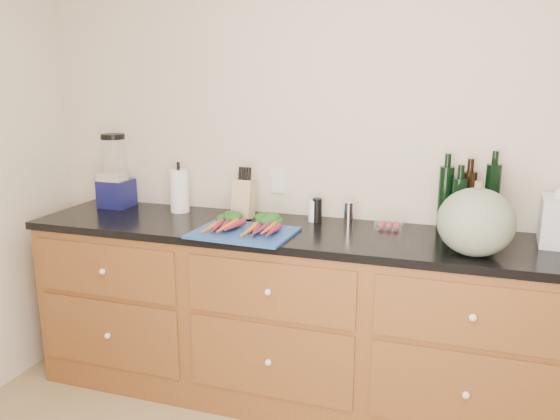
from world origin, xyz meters
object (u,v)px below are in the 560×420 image
(carrots, at_px, (247,225))
(squash, at_px, (476,222))
(cutting_board, at_px, (244,233))
(paper_towel, at_px, (179,191))
(knife_block, at_px, (244,199))
(tomato_box, at_px, (389,222))
(blender_appliance, at_px, (115,175))

(carrots, relative_size, squash, 1.16)
(cutting_board, xyz_separation_m, paper_towel, (-0.52, 0.32, 0.11))
(squash, relative_size, paper_towel, 1.35)
(squash, distance_m, knife_block, 1.22)
(cutting_board, height_order, paper_towel, paper_towel)
(tomato_box, bearing_deg, squash, -39.18)
(blender_appliance, bearing_deg, paper_towel, 0.32)
(paper_towel, bearing_deg, cutting_board, -31.70)
(carrots, bearing_deg, cutting_board, -90.00)
(knife_block, bearing_deg, squash, -14.05)
(carrots, distance_m, knife_block, 0.29)
(carrots, bearing_deg, squash, -2.09)
(squash, xyz_separation_m, blender_appliance, (-2.00, 0.31, 0.04))
(paper_towel, relative_size, tomato_box, 1.74)
(blender_appliance, bearing_deg, carrots, -16.37)
(carrots, distance_m, blender_appliance, 0.99)
(knife_block, bearing_deg, cutting_board, -68.82)
(paper_towel, bearing_deg, blender_appliance, -179.68)
(squash, bearing_deg, paper_towel, 168.72)
(carrots, height_order, knife_block, knife_block)
(squash, height_order, knife_block, squash)
(knife_block, xyz_separation_m, tomato_box, (0.78, 0.03, -0.07))
(knife_block, bearing_deg, paper_towel, 177.15)
(squash, xyz_separation_m, paper_towel, (-1.59, 0.32, -0.03))
(paper_towel, bearing_deg, squash, -11.28)
(blender_appliance, distance_m, knife_block, 0.82)
(carrots, bearing_deg, blender_appliance, 163.63)
(squash, distance_m, paper_towel, 1.62)
(carrots, distance_m, tomato_box, 0.73)
(squash, xyz_separation_m, tomato_box, (-0.40, 0.33, -0.11))
(cutting_board, xyz_separation_m, blender_appliance, (-0.94, 0.32, 0.18))
(blender_appliance, height_order, paper_towel, blender_appliance)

